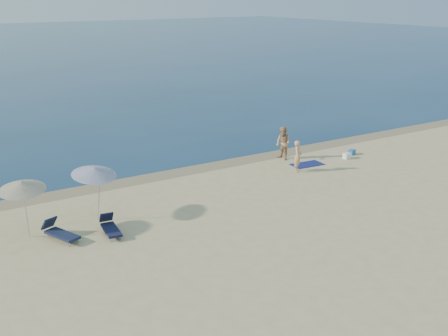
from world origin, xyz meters
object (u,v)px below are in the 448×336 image
object	(u,v)px
person_left	(298,156)
blue_cooler	(352,152)
umbrella_near	(94,171)
person_right	(283,143)

from	to	relation	value
person_left	blue_cooler	distance (m)	5.04
person_left	blue_cooler	bearing A→B (deg)	-35.77
person_left	umbrella_near	xyz separation A→B (m)	(-11.57, -0.53, 1.28)
person_left	person_right	distance (m)	2.39
person_left	blue_cooler	size ratio (longest dim) A/B	4.13
person_left	blue_cooler	xyz separation A→B (m)	(4.92, 0.82, -0.72)
blue_cooler	person_left	bearing A→B (deg)	174.30
person_left	umbrella_near	bearing A→B (deg)	137.35
umbrella_near	person_left	bearing A→B (deg)	-9.44
umbrella_near	blue_cooler	bearing A→B (deg)	-7.37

